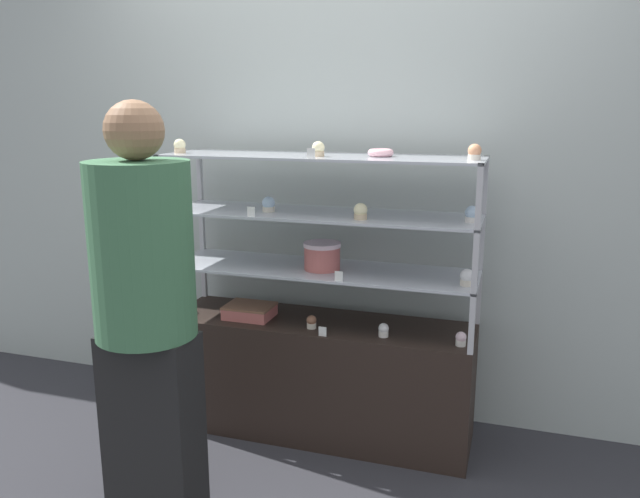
# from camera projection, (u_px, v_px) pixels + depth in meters

# --- Properties ---
(ground_plane) EXTENTS (20.00, 20.00, 0.00)m
(ground_plane) POSITION_uv_depth(u_px,v_px,m) (320.00, 430.00, 3.14)
(ground_plane) COLOR #2D2D33
(back_wall) EXTENTS (8.00, 0.05, 2.60)m
(back_wall) POSITION_uv_depth(u_px,v_px,m) (341.00, 165.00, 3.17)
(back_wall) COLOR #A8B2AD
(back_wall) RESTS_ON ground_plane
(display_base) EXTENTS (1.47, 0.42, 0.58)m
(display_base) POSITION_uv_depth(u_px,v_px,m) (320.00, 377.00, 3.07)
(display_base) COLOR black
(display_base) RESTS_ON ground_plane
(display_riser_lower) EXTENTS (1.47, 0.42, 0.26)m
(display_riser_lower) POSITION_uv_depth(u_px,v_px,m) (320.00, 271.00, 2.95)
(display_riser_lower) COLOR #B7B7BC
(display_riser_lower) RESTS_ON display_base
(display_riser_middle) EXTENTS (1.47, 0.42, 0.26)m
(display_riser_middle) POSITION_uv_depth(u_px,v_px,m) (320.00, 216.00, 2.89)
(display_riser_middle) COLOR #B7B7BC
(display_riser_middle) RESTS_ON display_riser_lower
(display_riser_upper) EXTENTS (1.47, 0.42, 0.26)m
(display_riser_upper) POSITION_uv_depth(u_px,v_px,m) (320.00, 159.00, 2.83)
(display_riser_upper) COLOR #B7B7BC
(display_riser_upper) RESTS_ON display_riser_middle
(layer_cake_centerpiece) EXTENTS (0.17, 0.17, 0.13)m
(layer_cake_centerpiece) POSITION_uv_depth(u_px,v_px,m) (322.00, 256.00, 2.91)
(layer_cake_centerpiece) COLOR #C66660
(layer_cake_centerpiece) RESTS_ON display_riser_lower
(sheet_cake_frosted) EXTENTS (0.23, 0.18, 0.06)m
(sheet_cake_frosted) POSITION_uv_depth(u_px,v_px,m) (250.00, 311.00, 3.06)
(sheet_cake_frosted) COLOR #C66660
(sheet_cake_frosted) RESTS_ON display_base
(cupcake_0) EXTENTS (0.05, 0.05, 0.06)m
(cupcake_0) POSITION_uv_depth(u_px,v_px,m) (188.00, 306.00, 3.13)
(cupcake_0) COLOR beige
(cupcake_0) RESTS_ON display_base
(cupcake_1) EXTENTS (0.05, 0.05, 0.06)m
(cupcake_1) POSITION_uv_depth(u_px,v_px,m) (311.00, 322.00, 2.91)
(cupcake_1) COLOR beige
(cupcake_1) RESTS_ON display_base
(cupcake_2) EXTENTS (0.05, 0.05, 0.06)m
(cupcake_2) POSITION_uv_depth(u_px,v_px,m) (384.00, 330.00, 2.80)
(cupcake_2) COLOR white
(cupcake_2) RESTS_ON display_base
(cupcake_3) EXTENTS (0.05, 0.05, 0.06)m
(cupcake_3) POSITION_uv_depth(u_px,v_px,m) (461.00, 339.00, 2.69)
(cupcake_3) COLOR white
(cupcake_3) RESTS_ON display_base
(price_tag_0) EXTENTS (0.04, 0.00, 0.04)m
(price_tag_0) POSITION_uv_depth(u_px,v_px,m) (323.00, 332.00, 2.81)
(price_tag_0) COLOR white
(price_tag_0) RESTS_ON display_base
(cupcake_4) EXTENTS (0.06, 0.06, 0.07)m
(cupcake_4) POSITION_uv_depth(u_px,v_px,m) (182.00, 256.00, 3.03)
(cupcake_4) COLOR white
(cupcake_4) RESTS_ON display_riser_lower
(cupcake_5) EXTENTS (0.06, 0.06, 0.07)m
(cupcake_5) POSITION_uv_depth(u_px,v_px,m) (467.00, 278.00, 2.65)
(cupcake_5) COLOR beige
(cupcake_5) RESTS_ON display_riser_lower
(price_tag_1) EXTENTS (0.04, 0.00, 0.04)m
(price_tag_1) POSITION_uv_depth(u_px,v_px,m) (339.00, 276.00, 2.72)
(price_tag_1) COLOR white
(price_tag_1) RESTS_ON display_riser_lower
(cupcake_6) EXTENTS (0.06, 0.06, 0.07)m
(cupcake_6) POSITION_uv_depth(u_px,v_px,m) (177.00, 202.00, 2.98)
(cupcake_6) COLOR white
(cupcake_6) RESTS_ON display_riser_middle
(cupcake_7) EXTENTS (0.06, 0.06, 0.07)m
(cupcake_7) POSITION_uv_depth(u_px,v_px,m) (269.00, 205.00, 2.91)
(cupcake_7) COLOR beige
(cupcake_7) RESTS_ON display_riser_middle
(cupcake_8) EXTENTS (0.06, 0.06, 0.07)m
(cupcake_8) POSITION_uv_depth(u_px,v_px,m) (361.00, 212.00, 2.72)
(cupcake_8) COLOR #CCB28C
(cupcake_8) RESTS_ON display_riser_middle
(cupcake_9) EXTENTS (0.06, 0.06, 0.07)m
(cupcake_9) POSITION_uv_depth(u_px,v_px,m) (472.00, 215.00, 2.65)
(cupcake_9) COLOR white
(cupcake_9) RESTS_ON display_riser_middle
(price_tag_2) EXTENTS (0.04, 0.00, 0.04)m
(price_tag_2) POSITION_uv_depth(u_px,v_px,m) (251.00, 212.00, 2.79)
(price_tag_2) COLOR white
(price_tag_2) RESTS_ON display_riser_middle
(cupcake_10) EXTENTS (0.06, 0.06, 0.07)m
(cupcake_10) POSITION_uv_depth(u_px,v_px,m) (180.00, 146.00, 2.96)
(cupcake_10) COLOR #CCB28C
(cupcake_10) RESTS_ON display_riser_upper
(cupcake_11) EXTENTS (0.06, 0.06, 0.07)m
(cupcake_11) POSITION_uv_depth(u_px,v_px,m) (318.00, 149.00, 2.76)
(cupcake_11) COLOR #CCB28C
(cupcake_11) RESTS_ON display_riser_upper
(cupcake_12) EXTENTS (0.06, 0.06, 0.07)m
(cupcake_12) POSITION_uv_depth(u_px,v_px,m) (475.00, 152.00, 2.58)
(cupcake_12) COLOR beige
(cupcake_12) RESTS_ON display_riser_upper
(price_tag_3) EXTENTS (0.04, 0.00, 0.04)m
(price_tag_3) POSITION_uv_depth(u_px,v_px,m) (311.00, 153.00, 2.64)
(price_tag_3) COLOR white
(price_tag_3) RESTS_ON display_riser_upper
(donut_glazed) EXTENTS (0.11, 0.11, 0.03)m
(donut_glazed) POSITION_uv_depth(u_px,v_px,m) (381.00, 153.00, 2.76)
(donut_glazed) COLOR #EFB2BC
(donut_glazed) RESTS_ON display_riser_upper
(customer_figure) EXTENTS (0.38, 0.38, 1.61)m
(customer_figure) POSITION_uv_depth(u_px,v_px,m) (146.00, 306.00, 2.32)
(customer_figure) COLOR black
(customer_figure) RESTS_ON ground_plane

